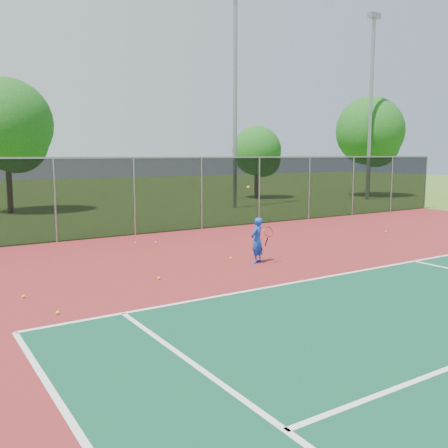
# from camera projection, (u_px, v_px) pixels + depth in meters

# --- Properties ---
(court_apron) EXTENTS (30.00, 20.00, 0.02)m
(court_apron) POSITION_uv_depth(u_px,v_px,m) (398.00, 278.00, 12.73)
(court_apron) COLOR maroon
(court_apron) RESTS_ON ground
(fence_back) EXTENTS (30.00, 0.06, 3.03)m
(fence_back) POSITION_uv_depth(u_px,v_px,m) (201.00, 192.00, 20.86)
(fence_back) COLOR black
(fence_back) RESTS_ON court_apron
(tennis_player) EXTENTS (0.59, 0.66, 2.23)m
(tennis_player) POSITION_uv_depth(u_px,v_px,m) (257.00, 240.00, 14.39)
(tennis_player) COLOR blue
(tennis_player) RESTS_ON court_apron
(practice_ball_0) EXTENTS (0.07, 0.07, 0.07)m
(practice_ball_0) POSITION_uv_depth(u_px,v_px,m) (156.00, 242.00, 17.63)
(practice_ball_0) COLOR yellow
(practice_ball_0) RESTS_ON court_apron
(practice_ball_1) EXTENTS (0.07, 0.07, 0.07)m
(practice_ball_1) POSITION_uv_depth(u_px,v_px,m) (23.00, 296.00, 10.90)
(practice_ball_1) COLOR yellow
(practice_ball_1) RESTS_ON court_apron
(practice_ball_2) EXTENTS (0.07, 0.07, 0.07)m
(practice_ball_2) POSITION_uv_depth(u_px,v_px,m) (135.00, 243.00, 17.49)
(practice_ball_2) COLOR yellow
(practice_ball_2) RESTS_ON court_apron
(practice_ball_3) EXTENTS (0.07, 0.07, 0.07)m
(practice_ball_3) POSITION_uv_depth(u_px,v_px,m) (258.00, 229.00, 20.70)
(practice_ball_3) COLOR yellow
(practice_ball_3) RESTS_ON court_apron
(practice_ball_4) EXTENTS (0.07, 0.07, 0.07)m
(practice_ball_4) POSITION_uv_depth(u_px,v_px,m) (159.00, 278.00, 12.52)
(practice_ball_4) COLOR yellow
(practice_ball_4) RESTS_ON court_apron
(practice_ball_5) EXTENTS (0.07, 0.07, 0.07)m
(practice_ball_5) POSITION_uv_depth(u_px,v_px,m) (58.00, 313.00, 9.78)
(practice_ball_5) COLOR yellow
(practice_ball_5) RESTS_ON court_apron
(practice_ball_6) EXTENTS (0.07, 0.07, 0.07)m
(practice_ball_6) POSITION_uv_depth(u_px,v_px,m) (386.00, 232.00, 20.06)
(practice_ball_6) COLOR yellow
(practice_ball_6) RESTS_ON court_apron
(practice_ball_7) EXTENTS (0.07, 0.07, 0.07)m
(practice_ball_7) POSITION_uv_depth(u_px,v_px,m) (264.00, 230.00, 20.45)
(practice_ball_7) COLOR yellow
(practice_ball_7) RESTS_ON court_apron
(practice_ball_8) EXTENTS (0.07, 0.07, 0.07)m
(practice_ball_8) POSITION_uv_depth(u_px,v_px,m) (231.00, 258.00, 14.94)
(practice_ball_8) COLOR yellow
(practice_ball_8) RESTS_ON court_apron
(floodlight_n) EXTENTS (0.90, 0.40, 12.52)m
(floodlight_n) POSITION_uv_depth(u_px,v_px,m) (235.00, 86.00, 28.55)
(floodlight_n) COLOR gray
(floodlight_n) RESTS_ON ground
(floodlight_ne) EXTENTS (0.90, 0.40, 12.52)m
(floodlight_ne) POSITION_uv_depth(u_px,v_px,m) (371.00, 97.00, 34.07)
(floodlight_ne) COLOR gray
(floodlight_ne) RESTS_ON ground
(tree_back_left) EXTENTS (4.88, 4.88, 7.17)m
(tree_back_left) POSITION_uv_depth(u_px,v_px,m) (8.00, 129.00, 26.42)
(tree_back_left) COLOR #352013
(tree_back_left) RESTS_ON ground
(tree_back_mid) EXTENTS (3.52, 3.52, 5.16)m
(tree_back_mid) POSITION_uv_depth(u_px,v_px,m) (258.00, 153.00, 35.64)
(tree_back_mid) COLOR #352013
(tree_back_mid) RESTS_ON ground
(tree_back_right) EXTENTS (5.03, 5.03, 7.38)m
(tree_back_right) POSITION_uv_depth(u_px,v_px,m) (371.00, 134.00, 36.98)
(tree_back_right) COLOR #352013
(tree_back_right) RESTS_ON ground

